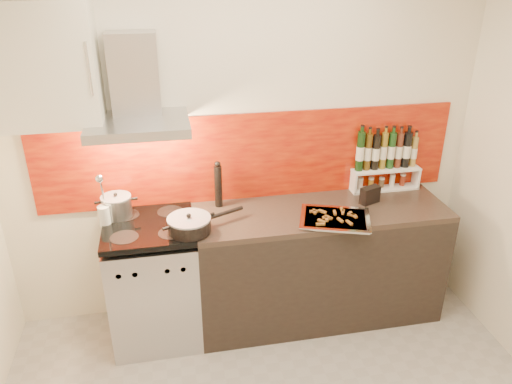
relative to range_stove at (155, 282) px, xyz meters
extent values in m
cube|color=silver|center=(0.70, 0.30, 0.86)|extent=(3.40, 0.02, 2.60)
cube|color=#7C0607|center=(0.75, 0.29, 0.78)|extent=(3.00, 0.02, 0.64)
cube|color=#B7B7BA|center=(0.00, 0.00, -0.02)|extent=(0.60, 0.60, 0.84)
cube|color=black|center=(0.00, -0.28, -0.11)|extent=(0.50, 0.02, 0.40)
cube|color=#B7B7BA|center=(0.00, -0.28, 0.28)|extent=(0.56, 0.02, 0.12)
cube|color=#FF190C|center=(0.00, -0.29, 0.28)|extent=(0.10, 0.01, 0.04)
cube|color=black|center=(0.00, 0.00, 0.45)|extent=(0.60, 0.60, 0.04)
cube|color=black|center=(1.20, 0.00, -0.01)|extent=(1.80, 0.60, 0.86)
cube|color=#2E231C|center=(1.20, 0.00, 0.44)|extent=(1.80, 0.60, 0.04)
cube|color=#B7B7BA|center=(0.00, 0.05, 1.14)|extent=(0.62, 0.50, 0.06)
cube|color=#B7B7BA|center=(0.00, 0.20, 1.42)|extent=(0.30, 0.18, 0.50)
sphere|color=#FFD18C|center=(-0.15, 0.05, 1.10)|extent=(0.07, 0.07, 0.07)
sphere|color=#FFD18C|center=(0.15, 0.05, 1.10)|extent=(0.07, 0.07, 0.07)
cube|color=white|center=(-0.55, 0.13, 1.51)|extent=(0.70, 0.35, 0.72)
cylinder|color=#B7B7BA|center=(-0.20, 0.15, 0.54)|extent=(0.20, 0.20, 0.14)
cylinder|color=#99999E|center=(-0.20, 0.15, 0.61)|extent=(0.20, 0.20, 0.01)
sphere|color=black|center=(-0.20, 0.15, 0.63)|extent=(0.03, 0.03, 0.03)
cylinder|color=black|center=(0.26, -0.15, 0.51)|extent=(0.28, 0.28, 0.09)
cylinder|color=#99999E|center=(0.26, -0.15, 0.56)|extent=(0.28, 0.28, 0.01)
sphere|color=black|center=(0.26, -0.15, 0.58)|extent=(0.03, 0.03, 0.03)
cylinder|color=black|center=(0.51, -0.04, 0.52)|extent=(0.25, 0.13, 0.03)
cylinder|color=silver|center=(-0.28, 0.07, 0.53)|extent=(0.08, 0.08, 0.13)
cylinder|color=silver|center=(-0.27, 0.07, 0.70)|extent=(0.01, 0.06, 0.25)
sphere|color=silver|center=(-0.27, 0.01, 0.82)|extent=(0.05, 0.05, 0.05)
cylinder|color=black|center=(0.50, 0.19, 0.61)|extent=(0.05, 0.05, 0.30)
sphere|color=black|center=(0.50, 0.19, 0.78)|extent=(0.04, 0.04, 0.04)
cube|color=white|center=(1.77, 0.24, 0.47)|extent=(0.53, 0.14, 0.01)
cube|color=white|center=(1.52, 0.24, 0.54)|extent=(0.01, 0.14, 0.15)
cube|color=white|center=(2.03, 0.24, 0.54)|extent=(0.02, 0.14, 0.15)
cube|color=white|center=(1.77, 0.24, 0.62)|extent=(0.53, 0.14, 0.02)
cylinder|color=black|center=(1.56, 0.24, 0.78)|extent=(0.06, 0.06, 0.30)
cylinder|color=#4D340D|center=(1.62, 0.24, 0.77)|extent=(0.05, 0.05, 0.28)
cylinder|color=black|center=(1.68, 0.24, 0.76)|extent=(0.06, 0.06, 0.27)
cylinder|color=brown|center=(1.74, 0.24, 0.77)|extent=(0.05, 0.05, 0.28)
cylinder|color=#153714|center=(1.80, 0.24, 0.77)|extent=(0.05, 0.05, 0.28)
cylinder|color=#532316|center=(1.86, 0.24, 0.76)|extent=(0.05, 0.05, 0.27)
cylinder|color=black|center=(1.93, 0.24, 0.77)|extent=(0.06, 0.06, 0.27)
cylinder|color=olive|center=(1.99, 0.24, 0.74)|extent=(0.05, 0.05, 0.23)
cylinder|color=beige|center=(1.58, 0.24, 0.51)|extent=(0.04, 0.04, 0.08)
cylinder|color=#AB721C|center=(1.67, 0.24, 0.51)|extent=(0.04, 0.04, 0.07)
cylinder|color=brown|center=(1.75, 0.24, 0.51)|extent=(0.04, 0.04, 0.06)
cylinder|color=white|center=(1.84, 0.24, 0.52)|extent=(0.04, 0.04, 0.08)
cylinder|color=maroon|center=(1.93, 0.24, 0.51)|extent=(0.04, 0.04, 0.08)
cube|color=black|center=(1.57, 0.04, 0.52)|extent=(0.16, 0.12, 0.13)
cube|color=silver|center=(1.24, -0.17, 0.47)|extent=(0.53, 0.47, 0.01)
cube|color=silver|center=(1.24, -0.17, 0.48)|extent=(0.56, 0.49, 0.01)
cube|color=red|center=(1.24, -0.17, 0.48)|extent=(0.48, 0.41, 0.01)
cube|color=brown|center=(1.18, -0.09, 0.49)|extent=(0.05, 0.06, 0.01)
cube|color=brown|center=(1.37, -0.19, 0.49)|extent=(0.04, 0.06, 0.01)
cube|color=brown|center=(1.30, -0.27, 0.49)|extent=(0.03, 0.06, 0.01)
cube|color=brown|center=(1.18, -0.18, 0.49)|extent=(0.06, 0.04, 0.01)
cube|color=brown|center=(1.25, -0.12, 0.49)|extent=(0.03, 0.06, 0.01)
cube|color=brown|center=(1.17, -0.19, 0.49)|extent=(0.02, 0.06, 0.01)
cube|color=brown|center=(1.11, -0.26, 0.49)|extent=(0.06, 0.03, 0.01)
cube|color=brown|center=(1.26, -0.23, 0.49)|extent=(0.03, 0.06, 0.01)
cube|color=brown|center=(1.32, -0.09, 0.49)|extent=(0.02, 0.06, 0.01)
cube|color=brown|center=(1.13, -0.22, 0.49)|extent=(0.05, 0.06, 0.01)
cube|color=brown|center=(1.36, -0.16, 0.49)|extent=(0.02, 0.06, 0.01)
cube|color=brown|center=(1.19, -0.17, 0.49)|extent=(0.05, 0.06, 0.01)
cube|color=brown|center=(1.12, -0.08, 0.49)|extent=(0.03, 0.06, 0.01)
cube|color=brown|center=(1.12, -0.07, 0.49)|extent=(0.06, 0.02, 0.01)
cube|color=brown|center=(1.36, -0.17, 0.49)|extent=(0.06, 0.05, 0.01)
cube|color=brown|center=(1.31, -0.12, 0.49)|extent=(0.04, 0.06, 0.01)
camera|label=1|loc=(0.15, -2.98, 2.08)|focal=35.00mm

